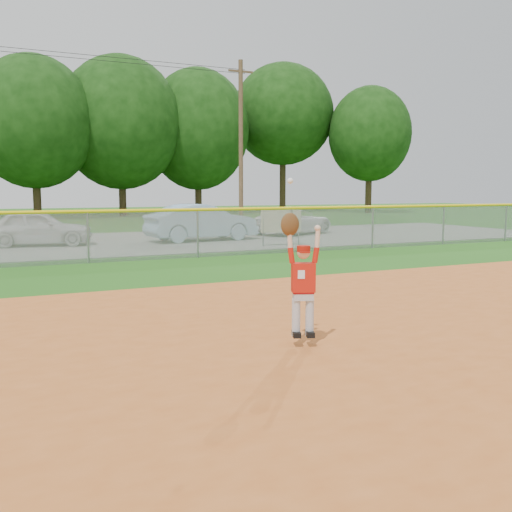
{
  "coord_description": "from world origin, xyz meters",
  "views": [
    {
      "loc": [
        -2.49,
        -6.9,
        2.15
      ],
      "look_at": [
        1.24,
        1.15,
        1.1
      ],
      "focal_mm": 40.0,
      "sensor_mm": 36.0,
      "label": 1
    }
  ],
  "objects_px": {
    "car_white_b": "(294,222)",
    "ballplayer": "(301,276)",
    "car_white_a": "(38,228)",
    "sponsor_sign": "(281,222)",
    "car_blue": "(202,222)"
  },
  "relations": [
    {
      "from": "car_blue",
      "to": "car_white_b",
      "type": "bearing_deg",
      "value": -81.65
    },
    {
      "from": "car_white_a",
      "to": "car_blue",
      "type": "bearing_deg",
      "value": -84.65
    },
    {
      "from": "car_white_b",
      "to": "ballplayer",
      "type": "height_order",
      "value": "ballplayer"
    },
    {
      "from": "sponsor_sign",
      "to": "car_white_a",
      "type": "bearing_deg",
      "value": 154.86
    },
    {
      "from": "car_white_a",
      "to": "sponsor_sign",
      "type": "relative_size",
      "value": 2.47
    },
    {
      "from": "car_blue",
      "to": "car_white_b",
      "type": "distance_m",
      "value": 5.21
    },
    {
      "from": "car_blue",
      "to": "sponsor_sign",
      "type": "xyz_separation_m",
      "value": [
        1.95,
        -3.31,
        0.15
      ]
    },
    {
      "from": "car_white_a",
      "to": "car_white_b",
      "type": "distance_m",
      "value": 11.33
    },
    {
      "from": "car_blue",
      "to": "sponsor_sign",
      "type": "relative_size",
      "value": 2.87
    },
    {
      "from": "ballplayer",
      "to": "sponsor_sign",
      "type": "bearing_deg",
      "value": 63.73
    },
    {
      "from": "car_white_b",
      "to": "ballplayer",
      "type": "xyz_separation_m",
      "value": [
        -9.14,
        -16.89,
        0.38
      ]
    },
    {
      "from": "car_blue",
      "to": "ballplayer",
      "type": "relative_size",
      "value": 2.15
    },
    {
      "from": "ballplayer",
      "to": "car_white_b",
      "type": "bearing_deg",
      "value": 61.58
    },
    {
      "from": "car_white_a",
      "to": "sponsor_sign",
      "type": "distance_m",
      "value": 9.08
    },
    {
      "from": "sponsor_sign",
      "to": "ballplayer",
      "type": "distance_m",
      "value": 13.68
    }
  ]
}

